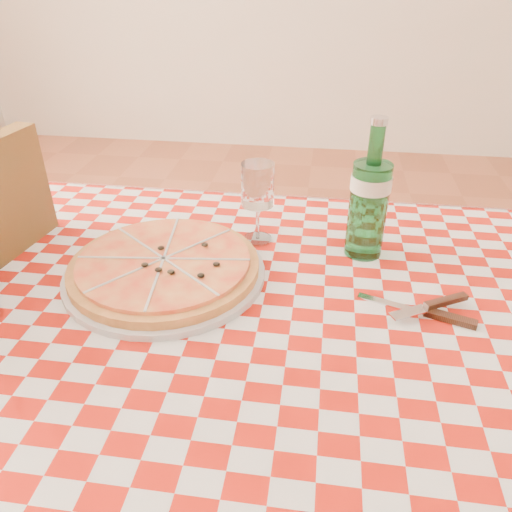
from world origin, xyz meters
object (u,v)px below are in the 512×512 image
at_px(pizza_plate, 164,265).
at_px(water_bottle, 370,190).
at_px(wine_glass, 258,203).
at_px(dining_table, 262,348).

relative_size(pizza_plate, water_bottle, 1.36).
xyz_separation_m(water_bottle, wine_glass, (-0.22, 0.02, -0.05)).
xyz_separation_m(dining_table, pizza_plate, (-0.19, 0.06, 0.12)).
height_order(dining_table, water_bottle, water_bottle).
bearing_deg(dining_table, wine_glass, 100.16).
xyz_separation_m(pizza_plate, water_bottle, (0.37, 0.14, 0.11)).
relative_size(water_bottle, wine_glass, 1.62).
height_order(pizza_plate, water_bottle, water_bottle).
bearing_deg(dining_table, pizza_plate, 161.96).
bearing_deg(wine_glass, pizza_plate, -133.11).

